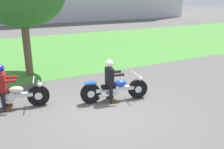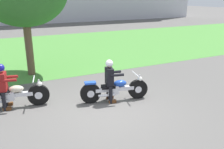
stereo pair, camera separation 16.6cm
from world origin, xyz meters
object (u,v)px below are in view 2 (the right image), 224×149
motorcycle_lead (115,89)px  motorcycle_follow (11,95)px  rider_lead (110,77)px  rider_follow (3,83)px

motorcycle_lead → motorcycle_follow: 3.25m
rider_lead → motorcycle_lead: bearing=-0.8°
motorcycle_follow → rider_follow: rider_follow is taller
motorcycle_lead → rider_follow: 3.45m
rider_follow → motorcycle_follow: bearing=-0.8°
motorcycle_lead → rider_lead: rider_lead is taller
rider_lead → rider_follow: size_ratio=0.99×
motorcycle_follow → rider_lead: bearing=-4.7°
motorcycle_lead → rider_follow: rider_follow is taller
motorcycle_lead → rider_lead: 0.46m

